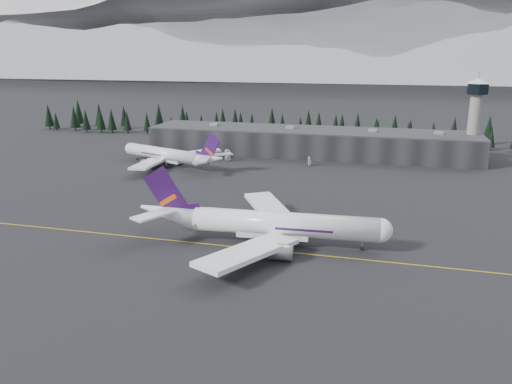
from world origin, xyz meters
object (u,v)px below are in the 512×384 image
(control_tower, at_px, (475,111))
(gse_vehicle_a, at_px, (228,159))
(jet_parked, at_px, (171,155))
(jet_main, at_px, (262,223))
(gse_vehicle_b, at_px, (310,164))
(terminal, at_px, (310,142))

(control_tower, xyz_separation_m, gse_vehicle_a, (-109.77, -28.44, -22.63))
(jet_parked, bearing_deg, jet_main, 148.48)
(gse_vehicle_b, bearing_deg, jet_main, -19.31)
(control_tower, height_order, jet_main, control_tower)
(terminal, xyz_separation_m, jet_main, (6.43, -122.62, -0.63))
(control_tower, height_order, gse_vehicle_a, control_tower)
(control_tower, xyz_separation_m, jet_main, (-68.57, -125.62, -17.74))
(jet_parked, relative_size, gse_vehicle_a, 10.22)
(jet_main, distance_m, gse_vehicle_b, 96.48)
(jet_parked, xyz_separation_m, gse_vehicle_a, (21.08, 16.93, -4.14))
(terminal, distance_m, jet_parked, 70.11)
(jet_parked, bearing_deg, control_tower, -140.21)
(terminal, relative_size, jet_parked, 2.79)
(jet_main, relative_size, gse_vehicle_a, 12.19)
(gse_vehicle_b, bearing_deg, control_tower, 91.80)
(terminal, bearing_deg, gse_vehicle_b, -81.02)
(jet_parked, bearing_deg, gse_vehicle_b, -144.33)
(jet_parked, bearing_deg, gse_vehicle_a, -120.57)
(gse_vehicle_b, bearing_deg, terminal, 168.32)
(terminal, xyz_separation_m, gse_vehicle_a, (-34.77, -25.44, -5.52))
(jet_main, relative_size, jet_parked, 1.19)
(terminal, bearing_deg, gse_vehicle_a, -143.80)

